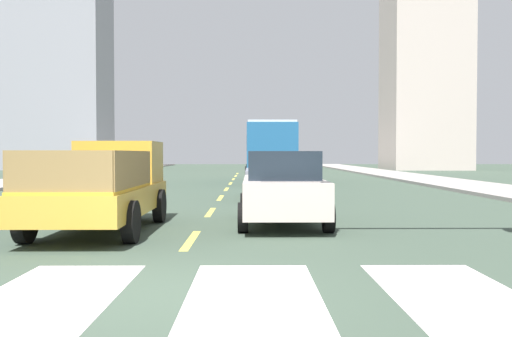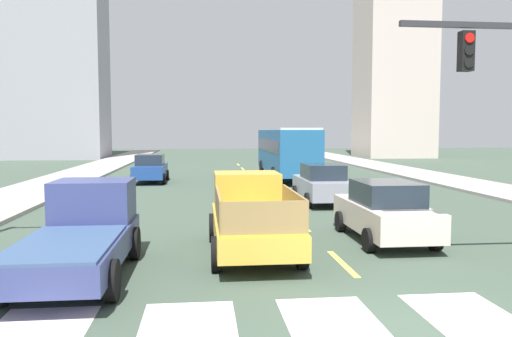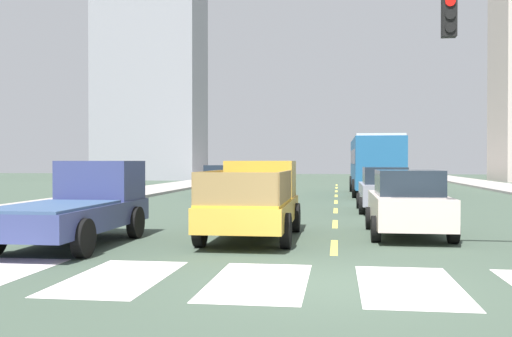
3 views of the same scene
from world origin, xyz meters
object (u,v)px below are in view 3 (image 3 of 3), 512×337
(city_bus, at_px, (375,161))
(sedan_far, at_px, (222,180))
(sedan_near_right, at_px, (384,189))
(pickup_stakebed, at_px, (255,200))
(pickup_dark, at_px, (81,204))
(sedan_mid, at_px, (408,203))

(city_bus, distance_m, sedan_far, 8.88)
(sedan_near_right, bearing_deg, pickup_stakebed, -117.68)
(pickup_stakebed, bearing_deg, pickup_dark, -155.53)
(sedan_mid, height_order, sedan_near_right, same)
(pickup_stakebed, distance_m, sedan_mid, 3.99)
(city_bus, xyz_separation_m, sedan_near_right, (-0.33, -11.40, -1.09))
(sedan_mid, bearing_deg, pickup_stakebed, -172.85)
(sedan_mid, distance_m, sedan_near_right, 7.48)
(pickup_dark, bearing_deg, pickup_stakebed, 27.12)
(sedan_mid, bearing_deg, sedan_near_right, 87.42)
(city_bus, height_order, sedan_near_right, city_bus)
(sedan_mid, relative_size, sedan_near_right, 1.00)
(pickup_stakebed, relative_size, city_bus, 0.48)
(pickup_dark, relative_size, sedan_near_right, 1.18)
(sedan_mid, bearing_deg, city_bus, 86.29)
(pickup_stakebed, relative_size, pickup_dark, 1.00)
(pickup_stakebed, height_order, sedan_far, pickup_stakebed)
(pickup_stakebed, height_order, sedan_near_right, pickup_stakebed)
(pickup_stakebed, xyz_separation_m, sedan_mid, (3.93, 0.69, -0.08))
(sedan_mid, bearing_deg, sedan_far, 113.01)
(pickup_dark, relative_size, city_bus, 0.48)
(pickup_dark, xyz_separation_m, city_bus, (8.18, 21.33, 1.03))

